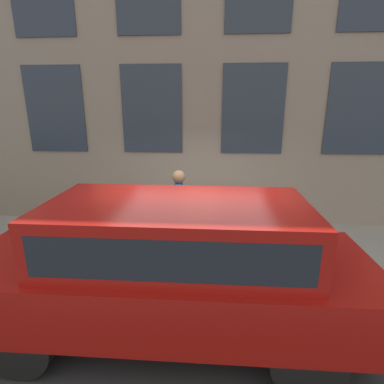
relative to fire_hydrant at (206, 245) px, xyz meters
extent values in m
plane|color=#2D2D30|center=(-0.43, 0.18, -0.52)|extent=(80.00, 80.00, 0.00)
cube|color=gray|center=(0.85, 0.18, -0.44)|extent=(2.55, 60.00, 0.16)
cube|color=gray|center=(2.27, 0.18, 3.46)|extent=(0.30, 40.00, 7.95)
cube|color=#2D3847|center=(2.10, -3.37, 2.43)|extent=(0.03, 1.43, 2.01)
cube|color=#2D3847|center=(2.10, -1.00, 2.43)|extent=(0.03, 1.43, 2.01)
cube|color=#2D3847|center=(2.10, 1.36, 2.43)|extent=(0.03, 1.43, 2.01)
cube|color=#2D3847|center=(2.10, 3.73, 2.43)|extent=(0.03, 1.43, 2.01)
cylinder|color=gray|center=(0.00, 0.00, -0.34)|extent=(0.33, 0.33, 0.04)
cylinder|color=gray|center=(0.00, 0.00, -0.07)|extent=(0.25, 0.25, 0.57)
sphere|color=slate|center=(0.00, 0.00, 0.22)|extent=(0.26, 0.26, 0.26)
cylinder|color=black|center=(0.00, 0.00, 0.29)|extent=(0.09, 0.09, 0.10)
cylinder|color=gray|center=(0.00, -0.17, 0.00)|extent=(0.09, 0.10, 0.09)
cylinder|color=gray|center=(0.00, 0.17, 0.00)|extent=(0.09, 0.10, 0.09)
cylinder|color=#232328|center=(0.50, 0.56, 0.04)|extent=(0.12, 0.12, 0.79)
cylinder|color=#232328|center=(0.66, 0.56, 0.04)|extent=(0.12, 0.12, 0.79)
cube|color=#1E59A5|center=(0.58, 0.56, 0.73)|extent=(0.22, 0.15, 0.60)
cylinder|color=#1E59A5|center=(0.43, 0.56, 0.75)|extent=(0.09, 0.09, 0.57)
cylinder|color=#1E59A5|center=(0.74, 0.56, 0.75)|extent=(0.09, 0.09, 0.57)
sphere|color=#8C6647|center=(0.58, 0.56, 1.16)|extent=(0.26, 0.26, 0.26)
cylinder|color=black|center=(-2.49, 2.06, -0.10)|extent=(0.24, 0.82, 0.82)
cylinder|color=black|center=(-0.89, 2.06, -0.10)|extent=(0.24, 0.82, 0.82)
cylinder|color=black|center=(-2.49, -1.15, -0.10)|extent=(0.24, 0.82, 0.82)
cylinder|color=black|center=(-0.89, -1.15, -0.10)|extent=(0.24, 0.82, 0.82)
cube|color=#A5140F|center=(-1.69, 0.46, 0.28)|extent=(1.84, 5.18, 0.76)
cube|color=#A5140F|center=(-1.69, 0.33, 1.02)|extent=(1.62, 3.21, 0.72)
cube|color=#1E232D|center=(-1.69, 0.33, 1.02)|extent=(1.63, 2.95, 0.46)
camera|label=1|loc=(-5.14, -0.10, 2.51)|focal=28.00mm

